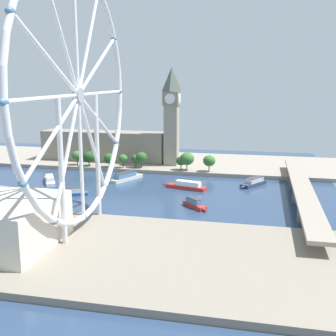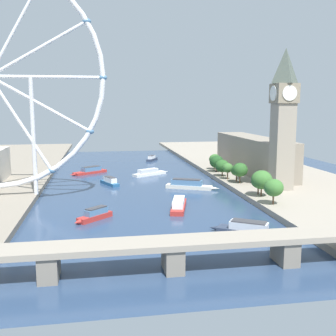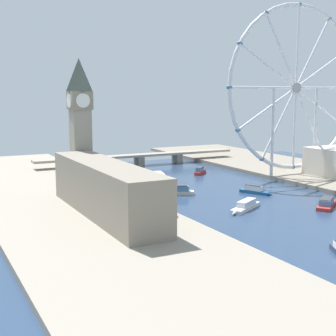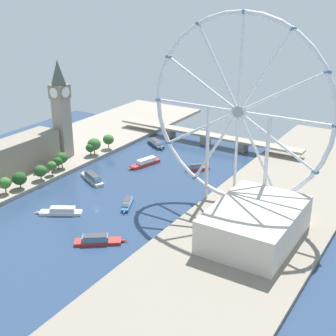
% 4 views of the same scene
% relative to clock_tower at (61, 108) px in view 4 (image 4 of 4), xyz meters
% --- Properties ---
extents(ground_plane, '(376.14, 376.14, 0.00)m').
position_rel_clock_tower_xyz_m(ground_plane, '(84.44, -59.48, -45.88)').
color(ground_plane, navy).
extents(riverbank_right, '(90.00, 520.00, 3.00)m').
position_rel_clock_tower_xyz_m(riverbank_right, '(187.51, -59.48, -44.38)').
color(riverbank_right, gray).
rests_on(riverbank_right, ground_plane).
extents(clock_tower, '(14.13, 14.13, 82.56)m').
position_rel_clock_tower_xyz_m(clock_tower, '(0.00, 0.00, 0.00)').
color(clock_tower, gray).
rests_on(clock_tower, riverbank_left).
extents(tree_row_embankment, '(13.40, 124.28, 14.60)m').
position_rel_clock_tower_xyz_m(tree_row_embankment, '(19.40, -21.53, -34.59)').
color(tree_row_embankment, '#513823').
rests_on(tree_row_embankment, riverbank_left).
extents(ferris_wheel, '(125.05, 3.20, 127.08)m').
position_rel_clock_tower_xyz_m(ferris_wheel, '(164.14, -10.25, 21.98)').
color(ferris_wheel, silver).
rests_on(ferris_wheel, riverbank_right).
extents(riverside_hall, '(46.79, 67.10, 20.78)m').
position_rel_clock_tower_xyz_m(riverside_hall, '(194.07, -46.41, -32.49)').
color(riverside_hall, beige).
rests_on(riverside_hall, riverbank_right).
extents(river_bridge, '(188.14, 12.05, 10.26)m').
position_rel_clock_tower_xyz_m(river_bridge, '(84.44, 101.36, -37.96)').
color(river_bridge, gray).
rests_on(river_bridge, ground_plane).
extents(tour_boat_0, '(28.74, 22.75, 5.44)m').
position_rel_clock_tower_xyz_m(tour_boat_0, '(114.74, -94.84, -43.71)').
color(tour_boat_0, '#B22D28').
rests_on(tour_boat_0, ground_plane).
extents(tour_boat_2, '(30.22, 20.37, 5.06)m').
position_rel_clock_tower_xyz_m(tour_boat_2, '(69.77, -78.54, -43.82)').
color(tour_boat_2, white).
rests_on(tour_boat_2, ground_plane).
extents(tour_boat_3, '(18.16, 17.72, 5.75)m').
position_rel_clock_tower_xyz_m(tour_boat_3, '(110.01, 37.63, -43.53)').
color(tour_boat_3, '#B22D28').
rests_on(tour_boat_3, ground_plane).
extents(tour_boat_4, '(13.64, 33.52, 5.72)m').
position_rel_clock_tower_xyz_m(tour_boat_4, '(67.35, 24.90, -43.53)').
color(tour_boat_4, '#B22D28').
rests_on(tour_boat_4, ground_plane).
extents(tour_boat_5, '(33.09, 18.94, 6.32)m').
position_rel_clock_tower_xyz_m(tour_boat_5, '(51.03, -24.37, -43.24)').
color(tour_boat_5, beige).
rests_on(tour_boat_5, ground_plane).
extents(tour_boat_6, '(25.66, 18.86, 6.01)m').
position_rel_clock_tower_xyz_m(tour_boat_6, '(48.22, 70.75, -43.38)').
color(tour_boat_6, '#2D384C').
rests_on(tour_boat_6, ground_plane).
extents(tour_boat_7, '(12.81, 22.69, 5.58)m').
position_rel_clock_tower_xyz_m(tour_boat_7, '(100.86, -45.94, -43.64)').
color(tour_boat_7, '#235684').
rests_on(tour_boat_7, ground_plane).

